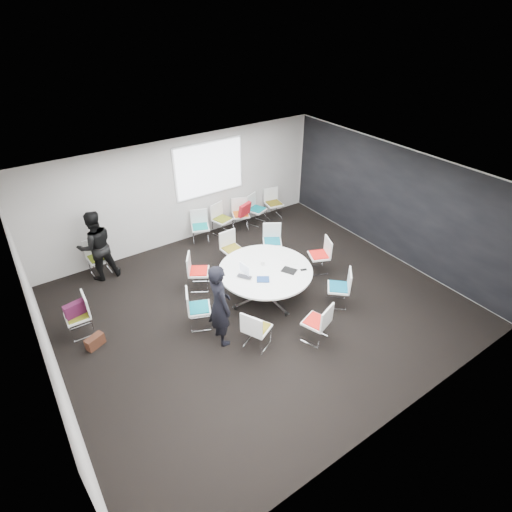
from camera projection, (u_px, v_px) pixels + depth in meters
room_shell at (263, 250)px, 7.99m from camera, size 8.08×7.08×2.88m
conference_table at (265, 277)px, 8.71m from camera, size 2.03×2.03×0.73m
projection_screen at (209, 169)px, 10.46m from camera, size 1.90×0.03×1.35m
chair_ring_a at (319, 261)px, 9.66m from camera, size 0.59×0.60×0.88m
chair_ring_b at (272, 247)px, 10.19m from camera, size 0.63×0.62×0.88m
chair_ring_c at (232, 255)px, 9.88m from camera, size 0.48×0.47×0.88m
chair_ring_d at (199, 278)px, 9.10m from camera, size 0.62×0.63×0.88m
chair_ring_e at (199, 315)px, 8.05m from camera, size 0.59×0.60×0.88m
chair_ring_f at (256, 335)px, 7.57m from camera, size 0.60×0.61×0.88m
chair_ring_g at (316, 329)px, 7.71m from camera, size 0.58×0.58×0.88m
chair_ring_h at (338, 294)px, 8.61m from camera, size 0.64×0.64×0.88m
chair_back_a at (201, 233)px, 10.82m from camera, size 0.60×0.59×0.88m
chair_back_b at (222, 225)px, 11.18m from camera, size 0.57×0.56×0.88m
chair_back_c at (241, 220)px, 11.43m from camera, size 0.60×0.59×0.88m
chair_back_d at (257, 215)px, 11.69m from camera, size 0.60×0.59×0.88m
chair_back_e at (273, 209)px, 12.03m from camera, size 0.53×0.52×0.88m
chair_spare_left at (80, 322)px, 7.87m from camera, size 0.46×0.47×0.88m
chair_person_back at (100, 264)px, 9.58m from camera, size 0.48×0.47×0.88m
person_main at (220, 305)px, 7.40m from camera, size 0.47×0.67×1.74m
person_back at (96, 246)px, 9.14m from camera, size 0.84×0.65×1.72m
laptop at (245, 276)px, 8.38m from camera, size 0.34×0.37×0.02m
laptop_lid at (244, 269)px, 8.38m from camera, size 0.05×0.30×0.22m
notebook_black at (289, 270)px, 8.54m from camera, size 0.34×0.37×0.02m
tablet_folio at (263, 279)px, 8.27m from camera, size 0.33×0.31×0.03m
papers_right at (285, 256)px, 9.02m from camera, size 0.37×0.35×0.00m
papers_front at (291, 262)px, 8.81m from camera, size 0.36×0.32×0.00m
cup at (263, 263)px, 8.71m from camera, size 0.08×0.08×0.09m
phone at (304, 270)px, 8.57m from camera, size 0.16×0.11×0.01m
maroon_bag at (75, 309)px, 7.67m from camera, size 0.42×0.21×0.28m
brown_bag at (95, 341)px, 7.64m from camera, size 0.39×0.29×0.24m
red_jacket at (245, 210)px, 11.04m from camera, size 0.47×0.30×0.36m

